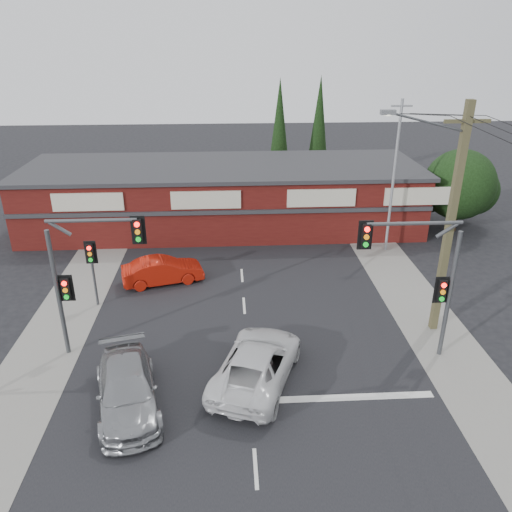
{
  "coord_description": "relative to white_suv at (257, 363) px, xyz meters",
  "views": [
    {
      "loc": [
        -0.63,
        -15.89,
        12.25
      ],
      "look_at": [
        0.44,
        3.0,
        3.79
      ],
      "focal_mm": 35.0,
      "sensor_mm": 36.0,
      "label": 1
    }
  ],
  "objects": [
    {
      "name": "ground",
      "position": [
        -0.3,
        0.25,
        -0.77
      ],
      "size": [
        120.0,
        120.0,
        0.0
      ],
      "primitive_type": "plane",
      "color": "black",
      "rests_on": "ground"
    },
    {
      "name": "road_strip",
      "position": [
        -0.3,
        5.25,
        -0.76
      ],
      "size": [
        14.0,
        70.0,
        0.01
      ],
      "primitive_type": "cube",
      "color": "black",
      "rests_on": "ground"
    },
    {
      "name": "verge_left",
      "position": [
        -8.8,
        5.25,
        -0.76
      ],
      "size": [
        3.0,
        70.0,
        0.02
      ],
      "primitive_type": "cube",
      "color": "gray",
      "rests_on": "ground"
    },
    {
      "name": "verge_right",
      "position": [
        8.2,
        5.25,
        -0.76
      ],
      "size": [
        3.0,
        70.0,
        0.02
      ],
      "primitive_type": "cube",
      "color": "gray",
      "rests_on": "ground"
    },
    {
      "name": "stop_line",
      "position": [
        3.2,
        -1.25,
        -0.75
      ],
      "size": [
        6.5,
        0.35,
        0.01
      ],
      "primitive_type": "cube",
      "color": "silver",
      "rests_on": "ground"
    },
    {
      "name": "white_suv",
      "position": [
        0.0,
        0.0,
        0.0
      ],
      "size": [
        4.28,
        6.05,
        1.53
      ],
      "primitive_type": "imported",
      "rotation": [
        0.0,
        0.0,
        2.79
      ],
      "color": "silver",
      "rests_on": "ground"
    },
    {
      "name": "silver_suv",
      "position": [
        -4.69,
        -1.24,
        -0.03
      ],
      "size": [
        3.19,
        5.43,
        1.48
      ],
      "primitive_type": "imported",
      "rotation": [
        0.0,
        0.0,
        0.23
      ],
      "color": "#929496",
      "rests_on": "ground"
    },
    {
      "name": "red_sedan",
      "position": [
        -4.54,
        8.52,
        -0.07
      ],
      "size": [
        4.49,
        2.53,
        1.4
      ],
      "primitive_type": "imported",
      "rotation": [
        0.0,
        0.0,
        1.83
      ],
      "color": "#B61A0B",
      "rests_on": "ground"
    },
    {
      "name": "lane_dashes",
      "position": [
        -0.3,
        -4.33,
        -0.75
      ],
      "size": [
        0.12,
        28.45,
        0.01
      ],
      "color": "silver",
      "rests_on": "ground"
    },
    {
      "name": "shop_building",
      "position": [
        -1.29,
        17.24,
        1.37
      ],
      "size": [
        27.3,
        8.4,
        4.22
      ],
      "color": "#440F0D",
      "rests_on": "ground"
    },
    {
      "name": "tree_cluster",
      "position": [
        14.39,
        15.69,
        2.13
      ],
      "size": [
        5.9,
        5.1,
        5.5
      ],
      "color": "#2D2116",
      "rests_on": "ground"
    },
    {
      "name": "conifer_near",
      "position": [
        3.2,
        24.25,
        4.71
      ],
      "size": [
        1.8,
        1.8,
        9.25
      ],
      "color": "#2D2116",
      "rests_on": "ground"
    },
    {
      "name": "conifer_far",
      "position": [
        6.7,
        26.25,
        4.71
      ],
      "size": [
        1.8,
        1.8,
        9.25
      ],
      "color": "#2D2116",
      "rests_on": "ground"
    },
    {
      "name": "traffic_mast_left",
      "position": [
        -6.73,
        2.25,
        3.16
      ],
      "size": [
        3.77,
        0.27,
        5.97
      ],
      "color": "#47494C",
      "rests_on": "ground"
    },
    {
      "name": "traffic_mast_right",
      "position": [
        6.56,
        1.25,
        3.18
      ],
      "size": [
        3.96,
        0.27,
        5.97
      ],
      "color": "#47494C",
      "rests_on": "ground"
    },
    {
      "name": "pedestal_signal",
      "position": [
        -7.5,
        6.26,
        1.64
      ],
      "size": [
        0.55,
        0.27,
        3.38
      ],
      "color": "#47494C",
      "rests_on": "ground"
    },
    {
      "name": "utility_pole",
      "position": [
        8.06,
        3.24,
        4.63
      ],
      "size": [
        4.38,
        0.59,
        10.0
      ],
      "color": "brown",
      "rests_on": "ground"
    },
    {
      "name": "steel_pole",
      "position": [
        8.7,
        12.25,
        3.94
      ],
      "size": [
        1.2,
        0.16,
        9.0
      ],
      "color": "gray",
      "rests_on": "ground"
    }
  ]
}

